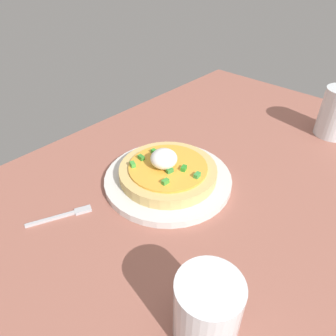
{
  "coord_description": "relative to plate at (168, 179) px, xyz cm",
  "views": [
    {
      "loc": [
        41.28,
        17.98,
        41.74
      ],
      "look_at": [
        6.33,
        -13.83,
        6.5
      ],
      "focal_mm": 33.54,
      "sensor_mm": 36.0,
      "label": 1
    }
  ],
  "objects": [
    {
      "name": "dining_table",
      "position": [
        -6.33,
        13.83,
        -2.25
      ],
      "size": [
        105.75,
        86.57,
        3.1
      ],
      "primitive_type": "cube",
      "color": "#985B4C",
      "rests_on": "ground"
    },
    {
      "name": "pizza",
      "position": [
        0.07,
        -0.05,
        2.19
      ],
      "size": [
        18.51,
        18.51,
        5.97
      ],
      "color": "tan",
      "rests_on": "plate"
    },
    {
      "name": "plate",
      "position": [
        0.0,
        0.0,
        0.0
      ],
      "size": [
        24.36,
        24.36,
        1.4
      ],
      "primitive_type": "cylinder",
      "color": "silver",
      "rests_on": "dining_table"
    },
    {
      "name": "fork",
      "position": [
        18.61,
        -6.78,
        -0.45
      ],
      "size": [
        10.35,
        5.43,
        0.5
      ],
      "rotation": [
        0.0,
        0.0,
        2.72
      ],
      "color": "#B7B7BC",
      "rests_on": "dining_table"
    },
    {
      "name": "cup_far",
      "position": [
        18.25,
        22.52,
        3.88
      ],
      "size": [
        7.64,
        7.64,
        9.64
      ],
      "color": "silver",
      "rests_on": "dining_table"
    }
  ]
}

